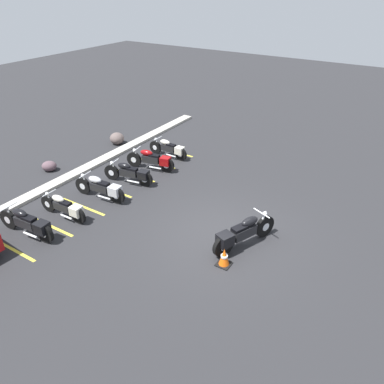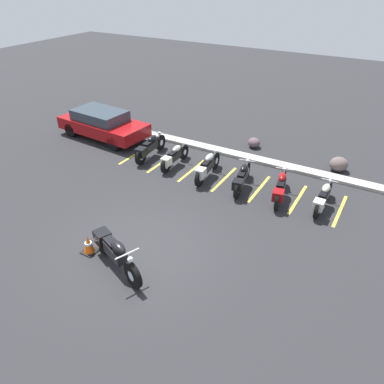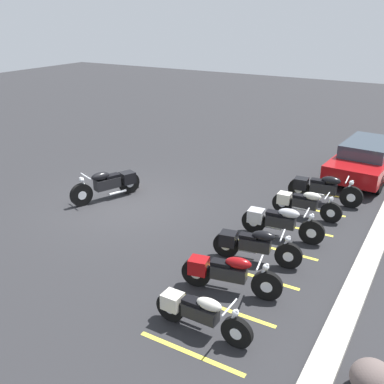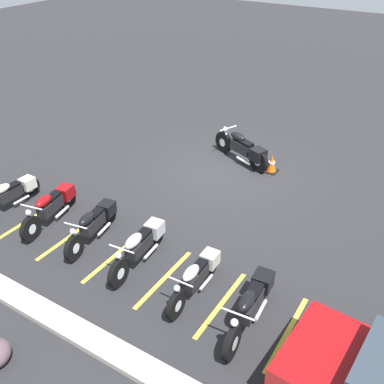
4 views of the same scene
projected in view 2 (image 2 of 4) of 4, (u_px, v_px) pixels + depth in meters
ground at (139, 251)px, 10.66m from camera, size 60.00×60.00×0.00m
motorcycle_black_featured at (114, 251)px, 9.91m from camera, size 2.26×1.11×0.94m
parked_bike_0 at (149, 147)px, 15.57m from camera, size 0.64×2.27×0.89m
parked_bike_1 at (174, 157)px, 14.93m from camera, size 0.57×2.03×0.80m
parked_bike_2 at (207, 167)px, 14.10m from camera, size 0.62×2.20×0.86m
parked_bike_3 at (242, 178)px, 13.41m from camera, size 0.72×2.12×0.84m
parked_bike_4 at (280, 188)px, 12.80m from camera, size 0.76×2.17×0.86m
parked_bike_5 at (323, 198)px, 12.30m from camera, size 0.56×2.01×0.79m
car_red at (103, 123)px, 17.36m from camera, size 4.41×2.09×1.29m
concrete_curb at (240, 155)px, 15.87m from camera, size 18.00×0.50×0.12m
landscape_rock_0 at (254, 143)px, 16.63m from camera, size 0.78×0.80×0.43m
landscape_rock_1 at (339, 164)px, 14.69m from camera, size 0.97×0.97×0.56m
traffic_cone at (88, 245)px, 10.51m from camera, size 0.40×0.40×0.55m
stall_line_0 at (135, 155)px, 16.07m from camera, size 0.10×2.10×0.00m
stall_line_1 at (162, 162)px, 15.46m from camera, size 0.10×2.10×0.00m
stall_line_2 at (192, 170)px, 14.85m from camera, size 0.10×2.10×0.00m
stall_line_3 at (224, 179)px, 14.24m from camera, size 0.10×2.10×0.00m
stall_line_4 at (259, 189)px, 13.63m from camera, size 0.10×2.10×0.00m
stall_line_5 at (298, 199)px, 13.02m from camera, size 0.10×2.10×0.00m
stall_line_6 at (340, 211)px, 12.41m from camera, size 0.10×2.10×0.00m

